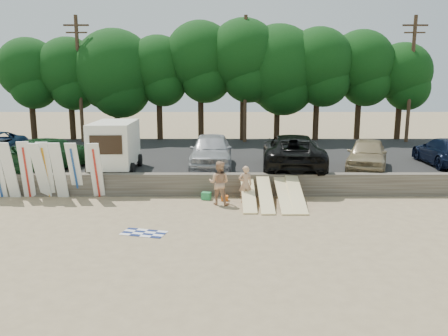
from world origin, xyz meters
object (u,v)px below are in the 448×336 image
at_px(box_trailer, 115,144).
at_px(beachgoer_b, 219,183).
at_px(car_4, 367,154).
at_px(car_5, 446,152).
at_px(car_3, 292,151).
at_px(beachgoer_a, 245,184).
at_px(car_2, 211,151).
at_px(car_1, 52,153).
at_px(cooler, 206,196).

height_order(box_trailer, beachgoer_b, box_trailer).
xyz_separation_m(car_4, car_5, (4.54, 1.14, -0.04)).
relative_size(car_3, beachgoer_a, 4.01).
bearing_deg(beachgoer_a, beachgoer_b, 8.94).
xyz_separation_m(car_2, car_3, (4.14, -0.23, -0.00)).
height_order(car_1, beachgoer_b, car_1).
bearing_deg(cooler, beachgoer_b, -38.74).
bearing_deg(car_4, cooler, -137.66).
height_order(car_1, car_4, car_1).
relative_size(car_3, beachgoer_b, 3.45).
bearing_deg(car_3, box_trailer, 9.31).
bearing_deg(car_1, beachgoer_a, -177.86).
distance_m(car_1, car_4, 15.88).
bearing_deg(beachgoer_b, car_3, -116.81).
distance_m(box_trailer, car_2, 4.82).
bearing_deg(beachgoer_a, cooler, -22.00).
bearing_deg(car_1, cooler, -179.19).
xyz_separation_m(car_1, car_5, (20.42, 0.95, -0.06)).
xyz_separation_m(car_1, cooler, (7.92, -3.35, -1.34)).
bearing_deg(car_5, beachgoer_a, 26.94).
bearing_deg(beachgoer_b, car_1, -11.51).
distance_m(car_5, cooler, 13.29).
bearing_deg(box_trailer, beachgoer_b, -37.27).
bearing_deg(box_trailer, car_3, 1.58).
relative_size(car_4, cooler, 12.04).
bearing_deg(beachgoer_b, car_4, -137.72).
bearing_deg(car_3, car_1, 5.69).
bearing_deg(car_5, box_trailer, 8.22).
xyz_separation_m(car_4, beachgoer_b, (-7.40, -3.92, -0.56)).
bearing_deg(car_5, cooler, 22.23).
xyz_separation_m(car_3, car_4, (3.71, -0.29, -0.10)).
relative_size(car_1, beachgoer_b, 2.99).
xyz_separation_m(car_5, beachgoer_a, (-10.83, -4.75, -0.65)).
bearing_deg(beachgoer_b, car_2, -69.87).
xyz_separation_m(box_trailer, car_5, (17.10, 1.48, -0.63)).
relative_size(car_2, cooler, 13.62).
bearing_deg(cooler, car_1, 171.61).
relative_size(car_1, cooler, 14.47).
height_order(car_4, cooler, car_4).
relative_size(car_2, car_5, 1.02).
distance_m(box_trailer, car_1, 3.41).
xyz_separation_m(box_trailer, car_4, (12.56, 0.34, -0.59)).
xyz_separation_m(beachgoer_a, cooler, (-1.68, 0.45, -0.63)).
relative_size(car_5, beachgoer_b, 2.76).
bearing_deg(car_2, cooler, -91.25).
bearing_deg(beachgoer_b, box_trailer, -20.40).
distance_m(car_3, beachgoer_b, 5.64).
relative_size(car_2, car_3, 0.82).
bearing_deg(cooler, car_3, 53.56).
distance_m(car_5, beachgoer_b, 12.98).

